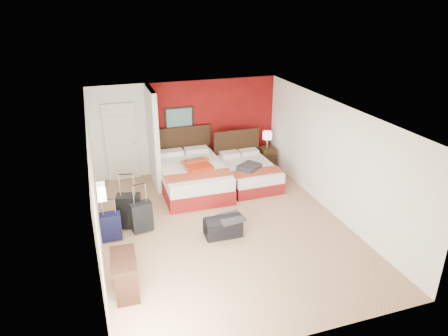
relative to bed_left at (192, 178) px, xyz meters
name	(u,v)px	position (x,y,z in m)	size (l,w,h in m)	color
ground	(224,227)	(0.19, -1.95, -0.33)	(6.50, 6.50, 0.00)	tan
room_walls	(144,156)	(-1.21, -0.53, 0.92)	(5.02, 6.52, 2.50)	white
red_accent_panel	(213,125)	(0.94, 1.28, 0.92)	(3.50, 0.04, 2.50)	maroon
partition_wall	(153,138)	(-0.81, 0.66, 0.92)	(0.12, 1.20, 2.50)	silver
entry_door	(121,142)	(-1.56, 1.25, 0.69)	(0.82, 0.06, 2.05)	silver
bed_left	(192,178)	(0.00, 0.00, 0.00)	(1.55, 2.22, 0.67)	white
bed_right	(248,174)	(1.47, -0.08, -0.07)	(1.24, 1.77, 0.53)	white
red_suitcase_open	(197,165)	(0.10, -0.10, 0.39)	(0.61, 0.84, 0.11)	#A92B0E
jacket_bundle	(249,167)	(1.37, -0.38, 0.26)	(0.53, 0.43, 0.13)	#343439
nightstand	(266,157)	(2.37, 0.81, -0.04)	(0.42, 0.42, 0.58)	#322010
table_lamp	(267,140)	(2.37, 0.81, 0.48)	(0.26, 0.26, 0.47)	white
suitcase_black	(130,212)	(-1.69, -1.34, 0.03)	(0.48, 0.30, 0.72)	black
suitcase_charcoal	(142,218)	(-1.48, -1.57, -0.02)	(0.42, 0.26, 0.62)	black
suitcase_navy	(111,228)	(-2.10, -1.71, -0.06)	(0.40, 0.24, 0.56)	black
duffel_bag	(223,227)	(0.06, -2.26, -0.15)	(0.74, 0.40, 0.38)	black
jacket_draped	(231,218)	(0.21, -2.31, 0.08)	(0.50, 0.42, 0.07)	#343438
desk	(125,275)	(-1.99, -3.41, 0.00)	(0.40, 0.80, 0.67)	black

